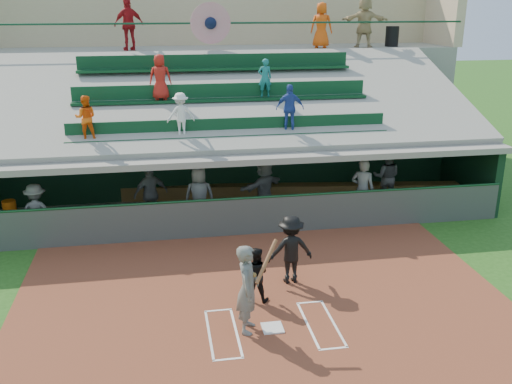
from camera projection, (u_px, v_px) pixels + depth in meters
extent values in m
plane|color=#214F16|center=(272.00, 329.00, 11.70)|extent=(100.00, 100.00, 0.00)
cube|color=brown|center=(268.00, 316.00, 12.17)|extent=(11.00, 9.00, 0.02)
cube|color=silver|center=(272.00, 328.00, 11.69)|extent=(0.43, 0.43, 0.03)
cube|color=white|center=(236.00, 332.00, 11.58)|extent=(0.05, 1.80, 0.01)
cube|color=white|center=(308.00, 325.00, 11.82)|extent=(0.05, 1.80, 0.01)
cube|color=silver|center=(209.00, 334.00, 11.49)|extent=(0.05, 1.80, 0.01)
cube|color=white|center=(333.00, 323.00, 11.90)|extent=(0.05, 1.80, 0.01)
cube|color=white|center=(218.00, 310.00, 12.37)|extent=(0.60, 0.05, 0.01)
cube|color=white|center=(310.00, 302.00, 12.70)|extent=(0.60, 0.05, 0.01)
cube|color=white|center=(228.00, 359.00, 10.69)|extent=(0.60, 0.05, 0.01)
cube|color=white|center=(333.00, 348.00, 11.02)|extent=(0.60, 0.05, 0.01)
cube|color=gray|center=(231.00, 213.00, 18.00)|extent=(16.00, 3.50, 0.04)
cube|color=gray|center=(209.00, 105.00, 23.57)|extent=(20.00, 3.00, 4.60)
cube|color=#474B46|center=(238.00, 217.00, 16.20)|extent=(16.00, 0.06, 1.10)
cylinder|color=#154222|center=(238.00, 199.00, 16.01)|extent=(16.00, 0.08, 0.08)
cube|color=black|center=(224.00, 165.00, 19.29)|extent=(16.00, 0.25, 2.20)
cube|color=black|center=(469.00, 169.00, 18.94)|extent=(0.25, 3.50, 2.20)
cube|color=gray|center=(230.00, 146.00, 17.30)|extent=(16.40, 3.90, 0.18)
cube|color=gray|center=(218.00, 151.00, 20.91)|extent=(16.40, 3.50, 2.30)
cube|color=gray|center=(213.00, 112.00, 22.08)|extent=(16.40, 0.30, 4.60)
cube|color=gray|center=(222.00, 96.00, 18.63)|extent=(16.40, 6.51, 2.37)
cube|color=#0C371C|center=(232.00, 136.00, 16.64)|extent=(9.40, 0.42, 0.08)
cube|color=#0C371E|center=(231.00, 126.00, 16.75)|extent=(9.40, 0.06, 0.45)
cube|color=#0B341A|center=(224.00, 100.00, 18.18)|extent=(9.40, 0.42, 0.08)
cube|color=#0D3C1F|center=(223.00, 90.00, 18.28)|extent=(9.40, 0.06, 0.45)
cube|color=#0D3A1C|center=(217.00, 69.00, 19.71)|extent=(9.40, 0.42, 0.08)
cube|color=#0C361B|center=(216.00, 61.00, 19.82)|extent=(9.40, 0.06, 0.45)
imported|color=#EC5A0D|center=(86.00, 118.00, 15.87)|extent=(0.61, 0.48, 1.23)
imported|color=white|center=(181.00, 114.00, 16.29)|extent=(0.86, 0.58, 1.24)
imported|color=#27449D|center=(290.00, 108.00, 16.78)|extent=(0.87, 0.46, 1.40)
imported|color=#AC1B13|center=(160.00, 77.00, 17.72)|extent=(0.71, 0.48, 1.41)
imported|color=#186E6E|center=(265.00, 78.00, 18.28)|extent=(0.45, 0.31, 1.21)
cylinder|color=#133E26|center=(210.00, 23.00, 21.12)|extent=(20.00, 0.07, 0.07)
cylinder|color=#B61A2B|center=(211.00, 23.00, 21.10)|extent=(1.50, 0.06, 1.50)
sphere|color=black|center=(211.00, 23.00, 21.07)|extent=(0.44, 0.44, 0.44)
cube|color=tan|center=(203.00, 5.00, 23.72)|extent=(20.00, 0.40, 3.20)
cube|color=tan|center=(444.00, 5.00, 23.92)|extent=(0.40, 3.00, 3.20)
imported|color=#545752|center=(248.00, 289.00, 11.36)|extent=(0.61, 0.77, 1.87)
cylinder|color=brown|center=(266.00, 261.00, 11.07)|extent=(0.56, 0.54, 0.75)
sphere|color=olive|center=(254.00, 275.00, 11.29)|extent=(0.10, 0.10, 0.10)
imported|color=black|center=(255.00, 274.00, 12.62)|extent=(0.74, 0.65, 1.26)
imported|color=black|center=(291.00, 249.00, 13.41)|extent=(1.11, 0.68, 1.67)
cube|color=olive|center=(230.00, 192.00, 19.22)|extent=(15.46, 2.56, 0.47)
cube|color=white|center=(12.00, 224.00, 16.27)|extent=(0.72, 0.54, 0.63)
cylinder|color=#DA5B0C|center=(9.00, 207.00, 16.13)|extent=(0.38, 0.38, 0.38)
imported|color=#565954|center=(37.00, 212.00, 15.77)|extent=(1.07, 0.64, 1.62)
imported|color=#555853|center=(151.00, 194.00, 16.98)|extent=(1.14, 0.79, 1.79)
imported|color=#5C5F5A|center=(199.00, 196.00, 16.76)|extent=(0.94, 0.66, 1.80)
imported|color=#5F625C|center=(264.00, 188.00, 17.55)|extent=(1.66, 1.36, 1.78)
imported|color=#5E605B|center=(362.00, 190.00, 17.12)|extent=(0.83, 0.75, 1.91)
imported|color=#51544F|center=(386.00, 177.00, 18.55)|extent=(1.08, 0.97, 1.82)
cylinder|color=black|center=(392.00, 36.00, 23.30)|extent=(0.53, 0.53, 0.80)
imported|color=#A71318|center=(129.00, 24.00, 21.26)|extent=(1.20, 0.84, 1.90)
imported|color=#E34D0D|center=(321.00, 25.00, 22.37)|extent=(0.99, 0.81, 1.74)
imported|color=tan|center=(365.00, 22.00, 22.67)|extent=(1.93, 1.16, 1.98)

